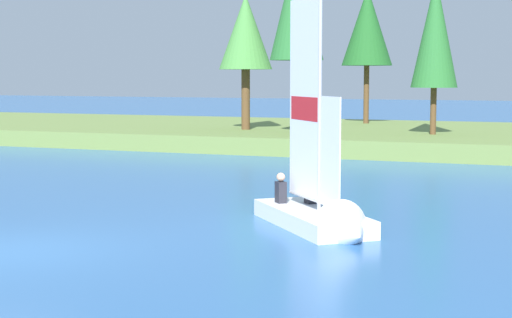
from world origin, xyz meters
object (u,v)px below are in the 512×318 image
object	(u,v)px
sailboat	(325,213)
shoreline_tree_centre	(367,27)
shoreline_tree_midright	(435,32)
shoreline_tree_midleft	(297,4)
shoreline_tree_left	(246,33)

from	to	relation	value
sailboat	shoreline_tree_centre	bearing A→B (deg)	151.27
shoreline_tree_midright	sailboat	distance (m)	20.22
shoreline_tree_midleft	sailboat	distance (m)	19.86
shoreline_tree_centre	sailboat	world-z (taller)	shoreline_tree_centre
shoreline_tree_left	sailboat	world-z (taller)	shoreline_tree_left
shoreline_tree_left	sailboat	size ratio (longest dim) A/B	1.08
shoreline_tree_midright	sailboat	bearing A→B (deg)	-86.89
shoreline_tree_midleft	shoreline_tree_centre	xyz separation A→B (m)	(0.88, 8.97, -0.53)
sailboat	shoreline_tree_midright	bearing A→B (deg)	142.05
shoreline_tree_midright	shoreline_tree_midleft	bearing A→B (deg)	-161.20
shoreline_tree_left	shoreline_tree_midright	bearing A→B (deg)	0.04
shoreline_tree_left	sailboat	bearing A→B (deg)	-63.20
shoreline_tree_midleft	sailboat	size ratio (longest dim) A/B	1.39
shoreline_tree_midleft	shoreline_tree_midright	size ratio (longest dim) A/B	1.20
shoreline_tree_centre	sailboat	distance (m)	27.85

